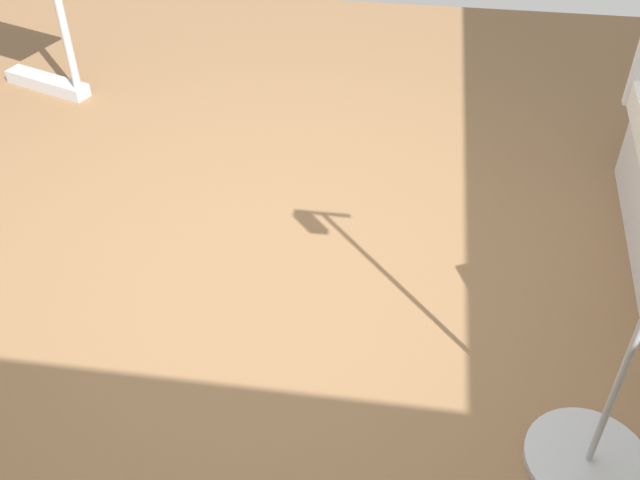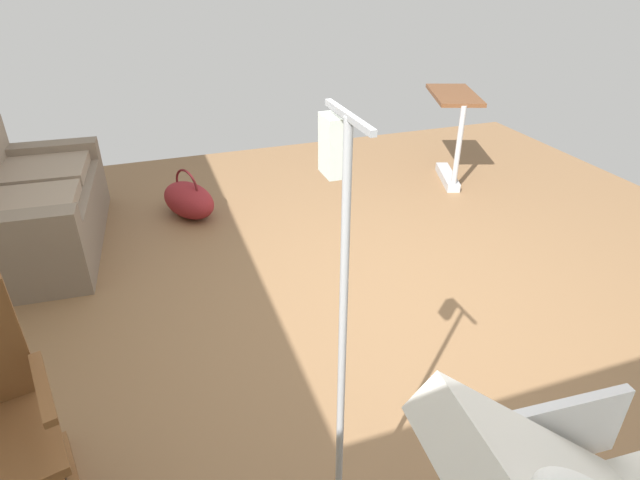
% 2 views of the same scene
% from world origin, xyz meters
% --- Properties ---
extents(ground_plane, '(6.67, 6.67, 0.00)m').
position_xyz_m(ground_plane, '(0.00, 0.00, 0.00)').
color(ground_plane, olive).
extents(couch, '(1.65, 0.94, 0.85)m').
position_xyz_m(couch, '(1.65, 2.08, 0.31)').
color(couch, '#7D6C5C').
rests_on(couch, ground).
extents(overbed_table, '(0.89, 0.64, 0.84)m').
position_xyz_m(overbed_table, '(1.82, -1.64, 0.53)').
color(overbed_table, '#B2B5BA').
rests_on(overbed_table, ground).
extents(duffel_bag, '(0.64, 0.55, 0.43)m').
position_xyz_m(duffel_bag, '(1.81, 0.91, 0.15)').
color(duffel_bag, maroon).
rests_on(duffel_bag, ground).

